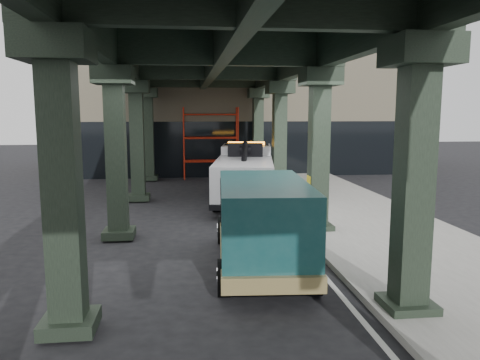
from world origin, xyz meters
TOP-DOWN VIEW (x-y plane):
  - ground at (0.00, 0.00)m, footprint 90.00×90.00m
  - sidewalk at (4.50, 2.00)m, footprint 5.00×40.00m
  - lane_stripe at (1.70, 2.00)m, footprint 0.12×38.00m
  - viaduct at (-0.40, 2.00)m, footprint 7.40×32.00m
  - building at (2.00, 20.00)m, footprint 22.00×10.00m
  - scaffolding at (0.00, 14.64)m, footprint 3.08×0.88m
  - tow_truck at (1.05, 7.47)m, footprint 3.25×7.94m
  - towed_van at (0.37, -1.09)m, footprint 2.45×5.44m

SIDE VIEW (x-z plane):
  - ground at x=0.00m, z-range 0.00..0.00m
  - lane_stripe at x=1.70m, z-range 0.00..0.01m
  - sidewalk at x=4.50m, z-range 0.00..0.15m
  - towed_van at x=0.37m, z-range 0.08..2.24m
  - tow_truck at x=1.05m, z-range -0.03..2.50m
  - scaffolding at x=0.00m, z-range 0.11..4.11m
  - building at x=2.00m, z-range 0.00..8.00m
  - viaduct at x=-0.40m, z-range 2.26..8.66m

